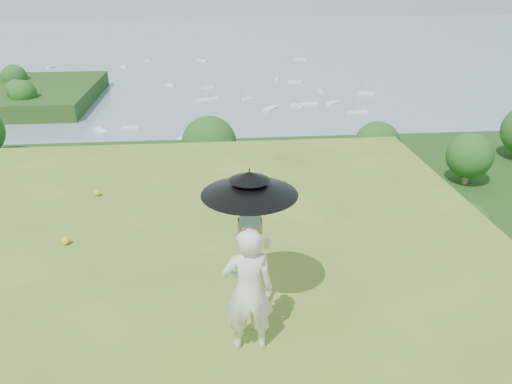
{
  "coord_description": "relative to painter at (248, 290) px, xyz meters",
  "views": [
    {
      "loc": [
        1.75,
        -6.31,
        4.39
      ],
      "look_at": [
        2.49,
        1.68,
        0.81
      ],
      "focal_mm": 35.0,
      "sensor_mm": 36.0,
      "label": 1
    }
  ],
  "objects": [
    {
      "name": "ground",
      "position": [
        -2.12,
        1.32,
        -0.85
      ],
      "size": [
        14.0,
        14.0,
        0.0
      ],
      "primitive_type": "plane",
      "color": "#4D7521",
      "rests_on": "ground"
    },
    {
      "name": "painter",
      "position": [
        0.0,
        0.0,
        0.0
      ],
      "size": [
        0.63,
        0.41,
        1.7
      ],
      "primitive_type": "imported",
      "rotation": [
        0.0,
        0.0,
        3.13
      ],
      "color": "beige",
      "rests_on": "ground"
    },
    {
      "name": "wildflowers",
      "position": [
        -2.12,
        1.57,
        -0.79
      ],
      "size": [
        10.0,
        10.5,
        0.12
      ],
      "primitive_type": null,
      "color": "yellow",
      "rests_on": "ground"
    },
    {
      "name": "shoreline_tier",
      "position": [
        -2.12,
        76.32,
        -36.85
      ],
      "size": [
        170.0,
        28.0,
        8.0
      ],
      "primitive_type": "cube",
      "color": "#706859",
      "rests_on": "bay_water"
    },
    {
      "name": "sun_umbrella",
      "position": [
        0.07,
        0.64,
        0.91
      ],
      "size": [
        1.32,
        1.32,
        0.84
      ],
      "primitive_type": null,
      "rotation": [
        0.0,
        0.0,
        0.09
      ],
      "color": "black",
      "rests_on": "field_easel"
    },
    {
      "name": "painter_cap",
      "position": [
        0.0,
        0.0,
        0.8
      ],
      "size": [
        0.19,
        0.22,
        0.1
      ],
      "primitive_type": null,
      "rotation": [
        0.0,
        0.0,
        0.05
      ],
      "color": "#E37C7E",
      "rests_on": "painter"
    },
    {
      "name": "harbor_town",
      "position": [
        -2.12,
        76.32,
        -30.35
      ],
      "size": [
        110.0,
        22.0,
        5.0
      ],
      "primitive_type": null,
      "color": "silver",
      "rests_on": "shoreline_tier"
    },
    {
      "name": "moored_boats",
      "position": [
        -14.62,
        162.32,
        -34.5
      ],
      "size": [
        140.0,
        140.0,
        0.7
      ],
      "primitive_type": null,
      "color": "white",
      "rests_on": "bay_water"
    },
    {
      "name": "field_easel",
      "position": [
        0.07,
        0.61,
        -0.03
      ],
      "size": [
        0.66,
        0.66,
        1.64
      ],
      "primitive_type": null,
      "rotation": [
        0.0,
        0.0,
        -0.06
      ],
      "color": "#9E6842",
      "rests_on": "ground"
    },
    {
      "name": "bay_water",
      "position": [
        -2.12,
        241.32,
        -34.85
      ],
      "size": [
        700.0,
        700.0,
        0.0
      ],
      "primitive_type": "plane",
      "color": "#6E8C9E",
      "rests_on": "ground"
    },
    {
      "name": "forest_slope",
      "position": [
        -2.12,
        36.32,
        -29.85
      ],
      "size": [
        140.0,
        56.0,
        22.0
      ],
      "primitive_type": "cube",
      "color": "#163B10",
      "rests_on": "bay_water"
    },
    {
      "name": "slope_trees",
      "position": [
        -2.12,
        36.32,
        -15.85
      ],
      "size": [
        110.0,
        50.0,
        6.0
      ],
      "primitive_type": null,
      "color": "#1B4B16",
      "rests_on": "forest_slope"
    }
  ]
}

